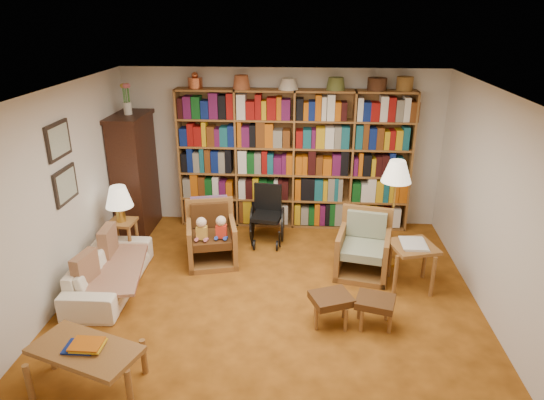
# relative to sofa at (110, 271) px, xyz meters

# --- Properties ---
(floor) EXTENTS (5.00, 5.00, 0.00)m
(floor) POSITION_rel_sofa_xyz_m (2.05, -0.22, -0.24)
(floor) COLOR #A55C19
(floor) RESTS_ON ground
(ceiling) EXTENTS (5.00, 5.00, 0.00)m
(ceiling) POSITION_rel_sofa_xyz_m (2.05, -0.22, 2.26)
(ceiling) COLOR white
(ceiling) RESTS_ON wall_back
(wall_back) EXTENTS (5.00, 0.00, 5.00)m
(wall_back) POSITION_rel_sofa_xyz_m (2.05, 2.28, 1.01)
(wall_back) COLOR silver
(wall_back) RESTS_ON floor
(wall_front) EXTENTS (5.00, 0.00, 5.00)m
(wall_front) POSITION_rel_sofa_xyz_m (2.05, -2.72, 1.01)
(wall_front) COLOR silver
(wall_front) RESTS_ON floor
(wall_left) EXTENTS (0.00, 5.00, 5.00)m
(wall_left) POSITION_rel_sofa_xyz_m (-0.45, -0.22, 1.01)
(wall_left) COLOR silver
(wall_left) RESTS_ON floor
(wall_right) EXTENTS (0.00, 5.00, 5.00)m
(wall_right) POSITION_rel_sofa_xyz_m (4.55, -0.22, 1.01)
(wall_right) COLOR silver
(wall_right) RESTS_ON floor
(bookshelf) EXTENTS (3.60, 0.30, 2.42)m
(bookshelf) POSITION_rel_sofa_xyz_m (2.25, 2.11, 0.93)
(bookshelf) COLOR olive
(bookshelf) RESTS_ON floor
(curio_cabinet) EXTENTS (0.50, 0.95, 2.40)m
(curio_cabinet) POSITION_rel_sofa_xyz_m (-0.20, 1.78, 0.71)
(curio_cabinet) COLOR #321A0D
(curio_cabinet) RESTS_ON floor
(framed_pictures) EXTENTS (0.03, 0.52, 0.97)m
(framed_pictures) POSITION_rel_sofa_xyz_m (-0.43, 0.08, 1.39)
(framed_pictures) COLOR black
(framed_pictures) RESTS_ON wall_left
(sofa) EXTENTS (1.66, 0.68, 0.48)m
(sofa) POSITION_rel_sofa_xyz_m (0.00, 0.00, 0.00)
(sofa) COLOR white
(sofa) RESTS_ON floor
(sofa_throw) EXTENTS (0.96, 1.46, 0.04)m
(sofa_throw) POSITION_rel_sofa_xyz_m (0.05, 0.00, 0.06)
(sofa_throw) COLOR #C1B28C
(sofa_throw) RESTS_ON sofa
(cushion_left) EXTENTS (0.16, 0.42, 0.41)m
(cushion_left) POSITION_rel_sofa_xyz_m (-0.13, 0.35, 0.21)
(cushion_left) COLOR maroon
(cushion_left) RESTS_ON sofa
(cushion_right) EXTENTS (0.19, 0.41, 0.39)m
(cushion_right) POSITION_rel_sofa_xyz_m (-0.13, -0.35, 0.21)
(cushion_right) COLOR maroon
(cushion_right) RESTS_ON sofa
(side_table_lamp) EXTENTS (0.37, 0.37, 0.57)m
(side_table_lamp) POSITION_rel_sofa_xyz_m (-0.10, 0.80, 0.16)
(side_table_lamp) COLOR olive
(side_table_lamp) RESTS_ON floor
(table_lamp) EXTENTS (0.38, 0.38, 0.51)m
(table_lamp) POSITION_rel_sofa_xyz_m (-0.10, 0.80, 0.68)
(table_lamp) COLOR gold
(table_lamp) RESTS_ON side_table_lamp
(armchair_leather) EXTENTS (0.83, 0.85, 0.85)m
(armchair_leather) POSITION_rel_sofa_xyz_m (1.16, 0.85, 0.11)
(armchair_leather) COLOR olive
(armchair_leather) RESTS_ON floor
(armchair_sage) EXTENTS (0.82, 0.84, 0.84)m
(armchair_sage) POSITION_rel_sofa_xyz_m (3.22, 0.67, 0.08)
(armchair_sage) COLOR olive
(armchair_sage) RESTS_ON floor
(wheelchair) EXTENTS (0.50, 0.69, 0.87)m
(wheelchair) POSITION_rel_sofa_xyz_m (1.88, 1.52, 0.16)
(wheelchair) COLOR black
(wheelchair) RESTS_ON floor
(floor_lamp) EXTENTS (0.40, 0.40, 1.50)m
(floor_lamp) POSITION_rel_sofa_xyz_m (3.62, 0.90, 1.05)
(floor_lamp) COLOR gold
(floor_lamp) RESTS_ON floor
(side_table_papers) EXTENTS (0.65, 0.65, 0.61)m
(side_table_papers) POSITION_rel_sofa_xyz_m (3.79, 0.31, 0.25)
(side_table_papers) COLOR olive
(side_table_papers) RESTS_ON floor
(footstool_a) EXTENTS (0.53, 0.50, 0.36)m
(footstool_a) POSITION_rel_sofa_xyz_m (2.75, -0.56, 0.06)
(footstool_a) COLOR #432612
(footstool_a) RESTS_ON floor
(footstool_b) EXTENTS (0.49, 0.45, 0.35)m
(footstool_b) POSITION_rel_sofa_xyz_m (3.24, -0.57, 0.05)
(footstool_b) COLOR #432612
(footstool_b) RESTS_ON floor
(coffee_table) EXTENTS (1.12, 0.82, 0.49)m
(coffee_table) POSITION_rel_sofa_xyz_m (0.46, -1.71, 0.14)
(coffee_table) COLOR olive
(coffee_table) RESTS_ON floor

